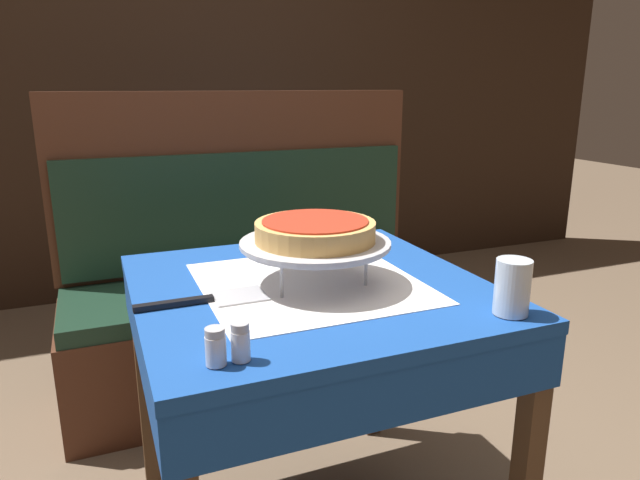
# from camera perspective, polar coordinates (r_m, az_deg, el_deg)

# --- Properties ---
(dining_table_front) EXTENTS (0.81, 0.81, 0.73)m
(dining_table_front) POSITION_cam_1_polar(r_m,az_deg,el_deg) (1.41, -1.01, -7.96)
(dining_table_front) COLOR #194799
(dining_table_front) RESTS_ON ground_plane
(dining_table_rear) EXTENTS (0.75, 0.75, 0.73)m
(dining_table_rear) POSITION_cam_1_polar(r_m,az_deg,el_deg) (3.04, -6.49, 4.63)
(dining_table_rear) COLOR #194799
(dining_table_rear) RESTS_ON ground_plane
(booth_bench) EXTENTS (1.46, 0.50, 1.16)m
(booth_bench) POSITION_cam_1_polar(r_m,az_deg,el_deg) (2.32, -6.49, -6.48)
(booth_bench) COLOR #4C2819
(booth_bench) RESTS_ON ground_plane
(back_wall_panel) EXTENTS (6.00, 0.04, 2.40)m
(back_wall_panel) POSITION_cam_1_polar(r_m,az_deg,el_deg) (3.39, -14.69, 15.02)
(back_wall_panel) COLOR black
(back_wall_panel) RESTS_ON ground_plane
(pizza_pan_stand) EXTENTS (0.36, 0.36, 0.10)m
(pizza_pan_stand) POSITION_cam_1_polar(r_m,az_deg,el_deg) (1.34, -0.48, -0.50)
(pizza_pan_stand) COLOR #ADADB2
(pizza_pan_stand) RESTS_ON dining_table_front
(deep_dish_pizza) EXTENTS (0.28, 0.28, 0.05)m
(deep_dish_pizza) POSITION_cam_1_polar(r_m,az_deg,el_deg) (1.33, -0.48, 0.96)
(deep_dish_pizza) COLOR tan
(deep_dish_pizza) RESTS_ON pizza_pan_stand
(pizza_server) EXTENTS (0.29, 0.10, 0.01)m
(pizza_server) POSITION_cam_1_polar(r_m,az_deg,el_deg) (1.28, -11.00, -5.84)
(pizza_server) COLOR #BCBCC1
(pizza_server) RESTS_ON dining_table_front
(water_glass_near) EXTENTS (0.07, 0.07, 0.12)m
(water_glass_near) POSITION_cam_1_polar(r_m,az_deg,el_deg) (1.24, 18.68, -4.47)
(water_glass_near) COLOR silver
(water_glass_near) RESTS_ON dining_table_front
(salt_shaker) EXTENTS (0.04, 0.04, 0.07)m
(salt_shaker) POSITION_cam_1_polar(r_m,az_deg,el_deg) (0.99, -10.41, -10.46)
(salt_shaker) COLOR silver
(salt_shaker) RESTS_ON dining_table_front
(pepper_shaker) EXTENTS (0.03, 0.03, 0.07)m
(pepper_shaker) POSITION_cam_1_polar(r_m,az_deg,el_deg) (1.00, -7.96, -10.06)
(pepper_shaker) COLOR silver
(pepper_shaker) RESTS_ON dining_table_front
(condiment_caddy) EXTENTS (0.13, 0.13, 0.14)m
(condiment_caddy) POSITION_cam_1_polar(r_m,az_deg,el_deg) (3.05, -8.77, 7.28)
(condiment_caddy) COLOR black
(condiment_caddy) RESTS_ON dining_table_rear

